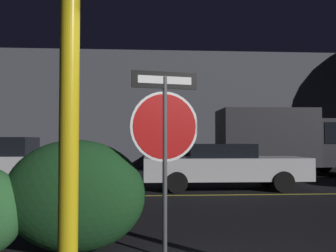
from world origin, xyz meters
TOP-DOWN VIEW (x-y plane):
  - road_center_stripe at (0.00, 6.78)m, footprint 33.04×0.12m
  - stop_sign at (-0.57, 1.54)m, footprint 0.89×0.20m
  - yellow_pole_left at (-1.41, -0.36)m, footprint 0.15×0.15m
  - hedge_bush_2 at (-1.75, 1.81)m, footprint 1.86×0.91m
  - passing_car_1 at (-5.12, 8.28)m, footprint 4.31×1.91m
  - passing_car_2 at (1.59, 7.95)m, footprint 4.99×1.82m
  - delivery_truck at (5.53, 12.26)m, footprint 6.23×2.69m
  - building_backdrop at (2.02, 18.73)m, footprint 28.49×4.80m

SIDE VIEW (x-z plane):
  - road_center_stripe at x=0.00m, z-range 0.00..0.01m
  - passing_car_2 at x=1.59m, z-range 0.02..1.39m
  - hedge_bush_2 at x=-1.75m, z-range 0.00..1.49m
  - passing_car_1 at x=-5.12m, z-range -0.01..1.55m
  - yellow_pole_left at x=-1.41m, z-range 0.00..2.85m
  - delivery_truck at x=5.53m, z-range 0.14..2.90m
  - stop_sign at x=-0.57m, z-range 0.47..2.84m
  - building_backdrop at x=2.02m, z-range 0.00..6.23m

